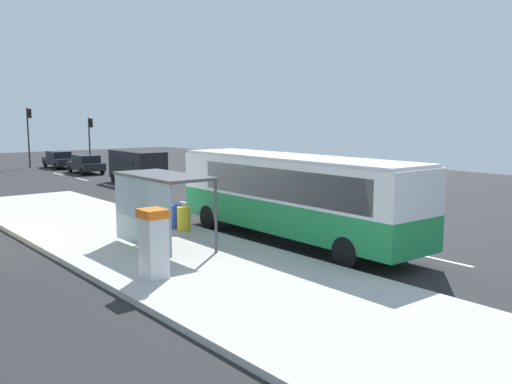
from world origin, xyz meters
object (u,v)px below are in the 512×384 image
Objects in this scene: bus at (292,193)px; ticket_machine at (154,243)px; traffic_light_median at (29,128)px; recycling_bin_yellow at (184,219)px; sedan_near at (59,159)px; white_van at (137,165)px; bus_shelter at (155,192)px; traffic_light_near_side at (90,134)px; recycling_bin_blue at (175,216)px; sedan_far at (86,164)px.

ticket_machine is at bearing -168.04° from bus.
recycling_bin_yellow is at bearing -97.74° from traffic_light_median.
sedan_near is 32.47m from recycling_bin_yellow.
traffic_light_median reaches higher than sedan_near.
white_van is at bearing 68.58° from recycling_bin_yellow.
ticket_machine is 0.48× the size of bus_shelter.
traffic_light_near_side is at bearing 73.23° from recycling_bin_yellow.
traffic_light_median reaches higher than white_van.
traffic_light_near_side is 1.14× the size of bus_shelter.
sedan_near is 38.23m from ticket_machine.
ticket_machine is (-10.54, -36.74, 0.38)m from sedan_near.
sedan_near reaches higher than recycling_bin_blue.
sedan_far is (-0.00, -6.19, 0.00)m from sedan_near.
white_van is (3.91, 19.87, -0.50)m from bus.
bus is 37.46m from traffic_light_median.
white_van reaches higher than recycling_bin_blue.
traffic_light_median is (-1.90, 8.19, 2.80)m from sedan_far.
recycling_bin_blue is at bearing 120.34° from bus.
sedan_far is 26.43m from recycling_bin_yellow.
sedan_near is 31.78m from recycling_bin_blue.
traffic_light_median is (4.59, 33.11, 2.94)m from recycling_bin_blue.
sedan_near is 2.29× the size of ticket_machine.
recycling_bin_yellow is 0.17× the size of traffic_light_median.
traffic_light_median reaches higher than ticket_machine.
recycling_bin_yellow is at bearing 38.83° from bus_shelter.
bus_shelter is (1.82, 3.15, 0.93)m from ticket_machine.
white_van is at bearing 64.55° from bus_shelter.
bus_shelter reaches higher than recycling_bin_blue.
traffic_light_near_side is (3.21, 6.59, 2.26)m from sedan_far.
traffic_light_near_side is (3.20, 0.40, 2.26)m from sedan_near.
white_van is at bearing 78.86° from bus.
sedan_far is 8.86m from traffic_light_median.
white_van is at bearing 63.84° from ticket_machine.
traffic_light_median is at bearing 77.44° from ticket_machine.
recycling_bin_yellow is at bearing -104.23° from sedan_far.
sedan_near is 0.99× the size of sedan_far.
sedan_far is 2.31× the size of ticket_machine.
traffic_light_median is at bearing 82.10° from recycling_bin_blue.
recycling_bin_yellow is (-6.40, -16.31, -0.69)m from white_van.
bus reaches higher than white_van.
white_van is at bearing -101.74° from traffic_light_near_side.
traffic_light_near_side reaches higher than bus_shelter.
traffic_light_near_side is 36.03m from bus_shelter.
bus is 20.25m from white_van.
bus_shelter is (-2.21, -1.78, 1.44)m from recycling_bin_yellow.
white_van is 23.67m from ticket_machine.
traffic_light_median is at bearing 79.17° from bus_shelter.
white_van is 16.89m from recycling_bin_blue.
recycling_bin_blue is 0.17× the size of traffic_light_median.
sedan_near is at bearing 74.00° from ticket_machine.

